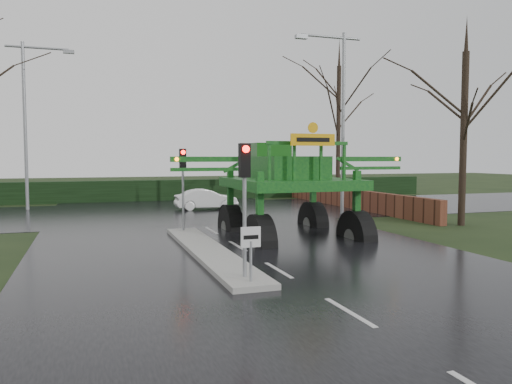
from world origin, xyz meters
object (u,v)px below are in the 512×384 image
object	(u,v)px
traffic_signal_far	(261,166)
traffic_signal_near	(245,181)
street_light_right	(338,106)
keep_left_sign	(251,245)
white_sedan	(206,210)
street_light_left_far	(30,110)
crop_sprayer	(258,172)
traffic_signal_mid	(183,172)

from	to	relation	value
traffic_signal_far	traffic_signal_near	bearing A→B (deg)	69.64
traffic_signal_near	street_light_right	world-z (taller)	street_light_right
keep_left_sign	white_sedan	xyz separation A→B (m)	(3.06, 18.14, -1.06)
traffic_signal_near	street_light_left_far	size ratio (longest dim) A/B	0.35
keep_left_sign	crop_sprayer	distance (m)	6.56
traffic_signal_mid	crop_sprayer	size ratio (longest dim) A/B	0.35
traffic_signal_near	street_light_right	xyz separation A→B (m)	(9.49, 13.01, 3.40)
traffic_signal_far	street_light_right	world-z (taller)	street_light_right
traffic_signal_mid	white_sedan	size ratio (longest dim) A/B	0.95
crop_sprayer	white_sedan	world-z (taller)	crop_sprayer
keep_left_sign	crop_sprayer	xyz separation A→B (m)	(2.21, 5.97, 1.58)
traffic_signal_near	white_sedan	distance (m)	18.10
traffic_signal_mid	crop_sprayer	world-z (taller)	crop_sprayer
keep_left_sign	traffic_signal_near	size ratio (longest dim) A/B	0.38
traffic_signal_mid	traffic_signal_far	bearing A→B (deg)	58.07
street_light_left_far	crop_sprayer	size ratio (longest dim) A/B	1.00
white_sedan	keep_left_sign	bearing A→B (deg)	169.81
traffic_signal_far	white_sedan	distance (m)	6.37
crop_sprayer	white_sedan	bearing A→B (deg)	86.12
street_light_left_far	crop_sprayer	bearing A→B (deg)	-59.61
traffic_signal_mid	white_sedan	bearing A→B (deg)	71.50
keep_left_sign	traffic_signal_mid	world-z (taller)	traffic_signal_mid
street_light_right	street_light_left_far	distance (m)	18.24
traffic_signal_mid	street_light_right	bearing A→B (deg)	25.40
traffic_signal_mid	white_sedan	xyz separation A→B (m)	(3.06, 9.15, -2.59)
traffic_signal_mid	street_light_left_far	xyz separation A→B (m)	(-6.89, 12.51, 3.40)
traffic_signal_near	crop_sprayer	bearing A→B (deg)	68.04
traffic_signal_near	traffic_signal_far	xyz separation A→B (m)	(7.80, 21.02, 0.00)
keep_left_sign	street_light_left_far	bearing A→B (deg)	107.78
traffic_signal_far	crop_sprayer	size ratio (longest dim) A/B	0.35
street_light_right	street_light_left_far	xyz separation A→B (m)	(-16.39, 8.00, 0.00)
crop_sprayer	white_sedan	xyz separation A→B (m)	(0.85, 12.16, -2.64)
traffic_signal_mid	traffic_signal_near	bearing A→B (deg)	-90.00
traffic_signal_far	white_sedan	size ratio (longest dim) A/B	0.95
keep_left_sign	traffic_signal_mid	xyz separation A→B (m)	(0.00, 8.99, 1.53)
traffic_signal_near	traffic_signal_mid	world-z (taller)	same
street_light_right	crop_sprayer	size ratio (longest dim) A/B	1.00
keep_left_sign	traffic_signal_far	bearing A→B (deg)	70.07
street_light_left_far	white_sedan	bearing A→B (deg)	-18.67
keep_left_sign	white_sedan	bearing A→B (deg)	80.42
street_light_right	keep_left_sign	bearing A→B (deg)	-125.12
traffic_signal_mid	traffic_signal_far	distance (m)	14.75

